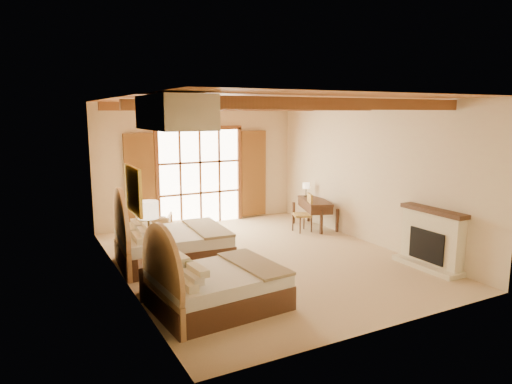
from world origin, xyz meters
TOP-DOWN VIEW (x-y plane):
  - floor at (0.00, 0.00)m, footprint 7.00×7.00m
  - wall_back at (0.00, 3.50)m, footprint 5.50×0.00m
  - wall_left at (-2.75, 0.00)m, footprint 0.00×7.00m
  - wall_right at (2.75, 0.00)m, footprint 0.00×7.00m
  - ceiling at (0.00, 0.00)m, footprint 7.00×7.00m
  - ceiling_beams at (0.00, 0.00)m, footprint 5.39×4.60m
  - french_doors at (0.00, 3.44)m, footprint 3.95×0.08m
  - fireplace at (2.60, -2.00)m, footprint 0.46×1.40m
  - painting at (-2.70, -0.75)m, footprint 0.06×0.95m
  - canopy_valance at (-2.40, -2.00)m, footprint 0.70×1.40m
  - bed_near at (-1.86, -1.78)m, footprint 2.00×1.57m
  - bed_far at (-1.83, 0.59)m, footprint 2.17×1.69m
  - nightstand at (-2.47, -0.89)m, footprint 0.56×0.56m
  - floor_lamp at (-2.50, -0.79)m, footprint 0.33×0.33m
  - armchair at (-1.53, 2.34)m, footprint 0.90×0.91m
  - ottoman at (-1.09, 2.32)m, footprint 0.57×0.57m
  - desk at (2.44, 1.62)m, footprint 1.00×1.48m
  - desk_chair at (1.95, 1.42)m, footprint 0.56×0.55m
  - desk_lamp at (2.50, 2.12)m, footprint 0.18×0.18m

SIDE VIEW (x-z plane):
  - floor at x=0.00m, z-range 0.00..0.00m
  - ottoman at x=-1.09m, z-range 0.00..0.37m
  - nightstand at x=-2.47m, z-range 0.00..0.57m
  - desk_chair at x=1.95m, z-range -0.18..0.78m
  - armchair at x=-1.53m, z-range 0.00..0.63m
  - bed_near at x=-1.86m, z-range -0.25..1.00m
  - desk at x=2.44m, z-range 0.03..0.76m
  - bed_far at x=-1.83m, z-range -0.27..1.10m
  - fireplace at x=2.60m, z-range -0.07..1.09m
  - desk_lamp at x=2.50m, z-range 0.83..1.19m
  - french_doors at x=0.00m, z-range -0.05..2.55m
  - floor_lamp at x=-2.50m, z-range 0.54..2.10m
  - wall_back at x=0.00m, z-range -1.15..4.35m
  - wall_left at x=-2.75m, z-range -1.90..5.10m
  - wall_right at x=2.75m, z-range -1.90..5.10m
  - painting at x=-2.70m, z-range 1.38..2.12m
  - canopy_valance at x=-2.40m, z-range 2.73..3.18m
  - ceiling_beams at x=0.00m, z-range 2.99..3.17m
  - ceiling at x=0.00m, z-range 3.20..3.20m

